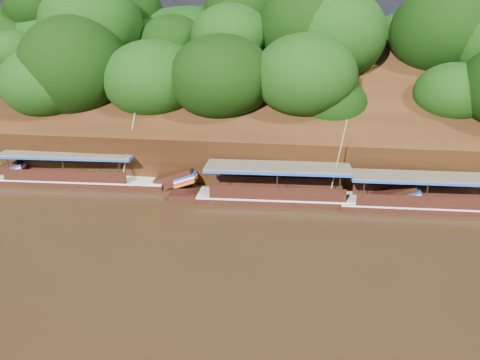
# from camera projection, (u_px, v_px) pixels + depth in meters

# --- Properties ---
(ground) EXTENTS (160.00, 160.00, 0.00)m
(ground) POSITION_uv_depth(u_px,v_px,m) (246.00, 248.00, 24.49)
(ground) COLOR black
(ground) RESTS_ON ground
(riverbank) EXTENTS (120.00, 30.06, 19.40)m
(riverbank) POSITION_uv_depth(u_px,v_px,m) (280.00, 127.00, 45.27)
(riverbank) COLOR black
(riverbank) RESTS_ON ground
(boat_0) EXTENTS (13.82, 2.71, 5.21)m
(boat_0) POSITION_uv_depth(u_px,v_px,m) (445.00, 203.00, 29.48)
(boat_0) COLOR black
(boat_0) RESTS_ON ground
(boat_1) EXTENTS (14.38, 3.10, 6.28)m
(boat_1) POSITION_uv_depth(u_px,v_px,m) (300.00, 194.00, 30.83)
(boat_1) COLOR black
(boat_1) RESTS_ON ground
(boat_2) EXTENTS (15.14, 2.99, 5.81)m
(boat_2) POSITION_uv_depth(u_px,v_px,m) (91.00, 177.00, 34.44)
(boat_2) COLOR black
(boat_2) RESTS_ON ground
(reeds) EXTENTS (50.52, 2.69, 2.01)m
(reeds) POSITION_uv_depth(u_px,v_px,m) (222.00, 175.00, 33.77)
(reeds) COLOR #236419
(reeds) RESTS_ON ground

